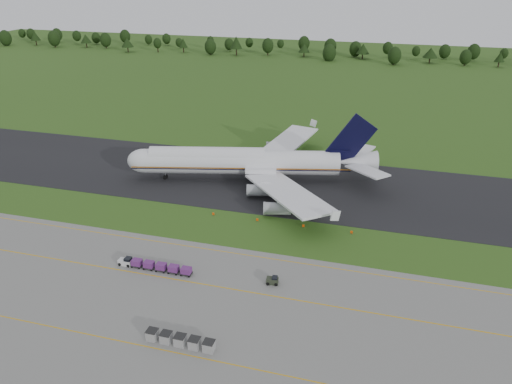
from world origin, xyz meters
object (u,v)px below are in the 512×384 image
(utility_cart, at_px, (272,281))
(uld_row, at_px, (180,340))
(baggage_train, at_px, (154,266))
(edge_markers, at_px, (280,223))
(aircraft, at_px, (246,161))

(utility_cart, distance_m, uld_row, 22.19)
(baggage_train, relative_size, uld_row, 1.36)
(baggage_train, height_order, utility_cart, baggage_train)
(uld_row, bearing_deg, edge_markers, 82.16)
(uld_row, distance_m, edge_markers, 43.60)
(baggage_train, xyz_separation_m, utility_cart, (23.51, 1.67, -0.25))
(utility_cart, bearing_deg, baggage_train, -175.94)
(aircraft, relative_size, baggage_train, 4.46)
(uld_row, bearing_deg, utility_cart, 63.37)
(aircraft, height_order, utility_cart, aircraft)
(aircraft, xyz_separation_m, edge_markers, (14.93, -22.18, -5.24))
(uld_row, relative_size, edge_markers, 0.34)
(aircraft, xyz_separation_m, utility_cart, (18.94, -45.53, -4.86))
(edge_markers, bearing_deg, aircraft, 123.95)
(uld_row, bearing_deg, baggage_train, 126.75)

